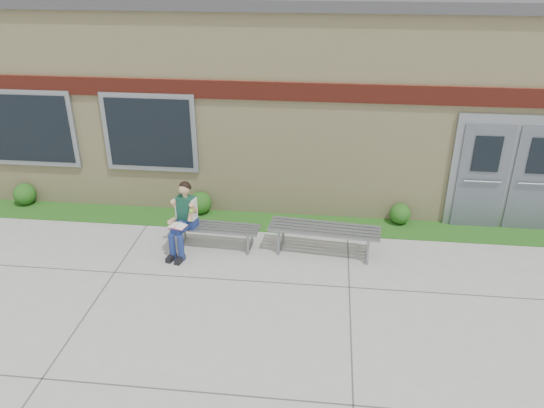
# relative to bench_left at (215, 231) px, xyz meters

# --- Properties ---
(ground) EXTENTS (80.00, 80.00, 0.00)m
(ground) POSITION_rel_bench_left_xyz_m (1.45, -1.56, -0.33)
(ground) COLOR #9E9E99
(ground) RESTS_ON ground
(grass_strip) EXTENTS (16.00, 0.80, 0.02)m
(grass_strip) POSITION_rel_bench_left_xyz_m (1.45, 1.04, -0.32)
(grass_strip) COLOR #1C4C14
(grass_strip) RESTS_ON ground
(school_building) EXTENTS (16.20, 6.22, 4.20)m
(school_building) POSITION_rel_bench_left_xyz_m (1.45, 4.42, 1.78)
(school_building) COLOR beige
(school_building) RESTS_ON ground
(bench_left) EXTENTS (1.66, 0.55, 0.42)m
(bench_left) POSITION_rel_bench_left_xyz_m (0.00, 0.00, 0.00)
(bench_left) COLOR gray
(bench_left) RESTS_ON ground
(bench_right) EXTENTS (2.03, 0.74, 0.51)m
(bench_right) POSITION_rel_bench_left_xyz_m (2.00, 0.00, 0.07)
(bench_right) COLOR gray
(bench_right) RESTS_ON ground
(girl) EXTENTS (0.51, 0.85, 1.32)m
(girl) POSITION_rel_bench_left_xyz_m (-0.52, -0.20, 0.35)
(girl) COLOR navy
(girl) RESTS_ON ground
(shrub_west) EXTENTS (0.46, 0.46, 0.46)m
(shrub_west) POSITION_rel_bench_left_xyz_m (-4.44, 1.29, -0.08)
(shrub_west) COLOR #1C4C14
(shrub_west) RESTS_ON grass_strip
(shrub_mid) EXTENTS (0.47, 0.47, 0.47)m
(shrub_mid) POSITION_rel_bench_left_xyz_m (-0.59, 1.29, -0.07)
(shrub_mid) COLOR #1C4C14
(shrub_mid) RESTS_ON grass_strip
(shrub_east) EXTENTS (0.42, 0.42, 0.42)m
(shrub_east) POSITION_rel_bench_left_xyz_m (3.49, 1.29, -0.10)
(shrub_east) COLOR #1C4C14
(shrub_east) RESTS_ON grass_strip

